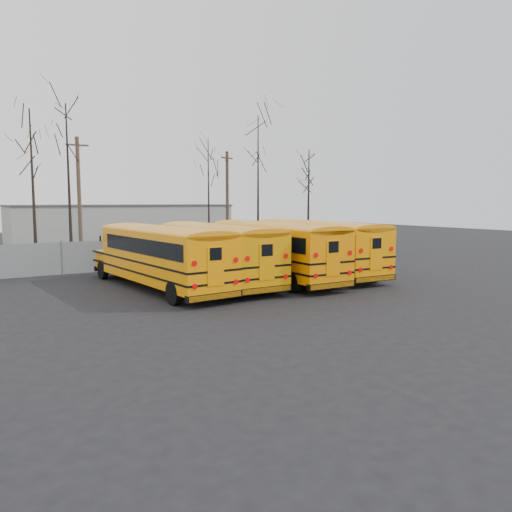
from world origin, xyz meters
TOP-DOWN VIEW (x-y plane):
  - ground at (0.00, 0.00)m, footprint 120.00×120.00m
  - fence at (0.00, 12.00)m, footprint 40.00×0.04m
  - distant_building at (2.00, 32.00)m, footprint 22.00×8.00m
  - bus_a at (-4.86, 3.64)m, footprint 3.50×11.95m
  - bus_b at (-1.67, 3.81)m, footprint 3.05×11.92m
  - bus_c at (1.64, 3.18)m, footprint 3.12×12.10m
  - bus_d at (5.04, 3.57)m, footprint 3.44×12.16m
  - utility_pole_left at (-5.16, 19.32)m, footprint 1.66×0.29m
  - utility_pole_right at (8.22, 20.30)m, footprint 1.51×0.74m
  - tree_1 at (-8.99, 15.11)m, footprint 0.26×0.26m
  - tree_2 at (-6.36, 17.01)m, footprint 0.26×0.26m
  - tree_3 at (4.93, 17.59)m, footprint 0.26×0.26m
  - tree_4 at (8.92, 16.14)m, footprint 0.26×0.26m
  - tree_5 at (14.12, 15.79)m, footprint 0.26×0.26m

SIDE VIEW (x-z plane):
  - ground at x=0.00m, z-range 0.00..0.00m
  - fence at x=0.00m, z-range 0.00..2.00m
  - bus_a at x=-4.86m, z-range 0.28..3.59m
  - bus_b at x=-1.67m, z-range 0.28..3.60m
  - bus_c at x=1.64m, z-range 0.29..3.65m
  - bus_d at x=5.04m, z-range 0.29..3.65m
  - distant_building at x=2.00m, z-range 0.00..4.00m
  - tree_5 at x=14.12m, z-range 0.00..9.09m
  - utility_pole_right at x=8.22m, z-range 0.12..9.11m
  - utility_pole_left at x=-5.16m, z-range 0.13..9.42m
  - tree_3 at x=4.93m, z-range 0.00..9.68m
  - tree_1 at x=-8.99m, z-range 0.00..10.35m
  - tree_2 at x=-6.36m, z-range 0.00..11.24m
  - tree_4 at x=8.92m, z-range 0.00..11.66m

